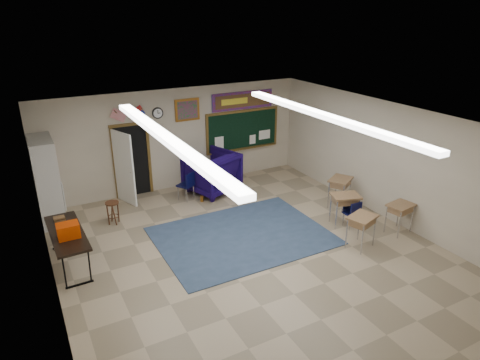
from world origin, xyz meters
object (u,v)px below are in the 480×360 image
wooden_stool (113,212)px  student_desk_front_right (340,191)px  folding_table (69,247)px  student_desk_front_left (344,208)px  wingback_armchair (212,172)px

wooden_stool → student_desk_front_right: bearing=-18.3°
folding_table → student_desk_front_right: bearing=-5.0°
student_desk_front_left → student_desk_front_right: size_ratio=0.97×
wingback_armchair → wooden_stool: (-3.07, -0.69, -0.31)m
wingback_armchair → folding_table: size_ratio=0.69×
wingback_armchair → student_desk_front_right: 3.72m
folding_table → wooden_stool: size_ratio=3.30×
wooden_stool → student_desk_front_left: bearing=-28.8°
student_desk_front_left → wooden_stool: 5.84m
wingback_armchair → student_desk_front_right: wingback_armchair is taller
student_desk_front_left → folding_table: 6.49m
folding_table → student_desk_front_left: bearing=-13.4°
wingback_armchair → wooden_stool: 3.16m
student_desk_front_left → folding_table: bearing=-173.2°
wooden_stool → folding_table: bearing=-129.7°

